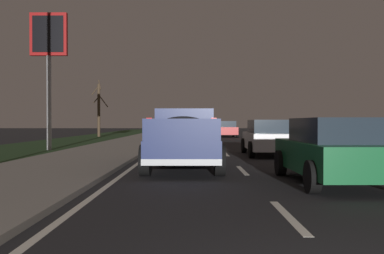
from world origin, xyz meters
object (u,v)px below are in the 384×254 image
(sedan_green, at_px, (333,150))
(bare_tree_far, at_px, (99,109))
(pickup_truck, at_px, (184,137))
(gas_price_sign, at_px, (49,47))
(sedan_white, at_px, (268,137))
(sedan_red, at_px, (226,129))
(sedan_black, at_px, (187,131))

(sedan_green, height_order, bare_tree_far, bare_tree_far)
(pickup_truck, height_order, gas_price_sign, gas_price_sign)
(gas_price_sign, relative_size, bare_tree_far, 1.24)
(pickup_truck, xyz_separation_m, sedan_white, (5.31, -3.54, -0.20))
(sedan_red, relative_size, bare_tree_far, 0.78)
(sedan_black, distance_m, gas_price_sign, 12.86)
(sedan_red, xyz_separation_m, gas_price_sign, (-18.91, 10.57, 4.54))
(gas_price_sign, bearing_deg, sedan_black, -35.26)
(sedan_green, bearing_deg, sedan_white, 0.25)
(pickup_truck, height_order, sedan_white, pickup_truck)
(sedan_green, distance_m, sedan_white, 8.57)
(sedan_black, distance_m, bare_tree_far, 14.17)
(pickup_truck, xyz_separation_m, gas_price_sign, (8.82, 7.18, 4.34))
(sedan_black, relative_size, sedan_white, 1.01)
(bare_tree_far, bearing_deg, sedan_red, -97.78)
(bare_tree_far, bearing_deg, gas_price_sign, -174.46)
(sedan_green, distance_m, bare_tree_far, 35.16)
(sedan_black, height_order, sedan_white, same)
(pickup_truck, height_order, sedan_red, pickup_truck)
(sedan_green, relative_size, gas_price_sign, 0.63)
(pickup_truck, height_order, sedan_black, pickup_truck)
(sedan_black, relative_size, gas_price_sign, 0.63)
(gas_price_sign, distance_m, bare_tree_far, 20.88)
(sedan_red, relative_size, sedan_white, 1.01)
(gas_price_sign, bearing_deg, pickup_truck, -140.83)
(sedan_white, relative_size, gas_price_sign, 0.63)
(sedan_black, bearing_deg, pickup_truck, -179.27)
(sedan_red, xyz_separation_m, sedan_white, (-22.42, -0.15, 0.00))
(sedan_white, xyz_separation_m, gas_price_sign, (3.51, 10.72, 4.54))
(sedan_red, height_order, bare_tree_far, bare_tree_far)
(gas_price_sign, bearing_deg, bare_tree_far, 5.54)
(sedan_white, xyz_separation_m, bare_tree_far, (24.13, 12.72, 2.01))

